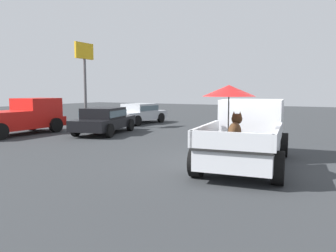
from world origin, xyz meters
The scene contains 6 objects.
ground_plane centered at (0.00, 0.00, 0.00)m, with size 80.00×80.00×0.00m, color #2D3033.
pickup_truck_main centered at (0.40, 0.07, 0.98)m, with size 5.25×2.80×2.32m.
pickup_truck_far centered at (1.47, 11.90, 0.87)m, with size 4.80×2.17×1.80m.
parked_sedan_near centered at (3.68, 8.36, 0.74)m, with size 4.60×2.77×1.33m.
parked_sedan_far centered at (8.96, 9.75, 0.74)m, with size 4.38×2.15×1.33m.
motel_sign centered at (4.89, 10.72, 3.45)m, with size 1.40×0.16×4.88m.
Camera 1 is at (-9.40, -2.58, 2.18)m, focal length 35.19 mm.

